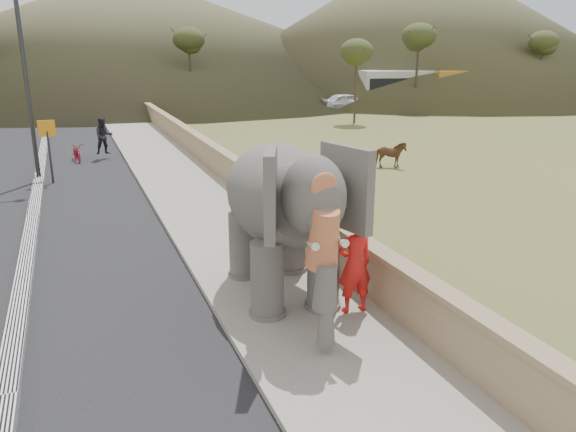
# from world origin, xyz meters

# --- Properties ---
(ground) EXTENTS (160.00, 160.00, 0.00)m
(ground) POSITION_xyz_m (0.00, 0.00, 0.00)
(ground) COLOR olive
(ground) RESTS_ON ground
(road) EXTENTS (7.00, 120.00, 0.03)m
(road) POSITION_xyz_m (-5.00, 10.00, 0.01)
(road) COLOR black
(road) RESTS_ON ground
(median) EXTENTS (0.35, 120.00, 0.22)m
(median) POSITION_xyz_m (-5.00, 10.00, 0.11)
(median) COLOR black
(median) RESTS_ON ground
(walkway) EXTENTS (3.00, 120.00, 0.15)m
(walkway) POSITION_xyz_m (0.00, 10.00, 0.07)
(walkway) COLOR #9E9687
(walkway) RESTS_ON ground
(parapet) EXTENTS (0.30, 120.00, 1.10)m
(parapet) POSITION_xyz_m (1.65, 10.00, 0.55)
(parapet) COLOR tan
(parapet) RESTS_ON ground
(lamppost) EXTENTS (1.76, 0.36, 8.00)m
(lamppost) POSITION_xyz_m (-4.69, 15.54, 4.87)
(lamppost) COLOR #2A292E
(lamppost) RESTS_ON ground
(signboard) EXTENTS (0.60, 0.08, 2.40)m
(signboard) POSITION_xyz_m (-4.50, 15.02, 1.64)
(signboard) COLOR #2D2D33
(signboard) RESTS_ON ground
(cow) EXTENTS (1.48, 1.15, 1.14)m
(cow) POSITION_xyz_m (8.91, 12.92, 0.57)
(cow) COLOR brown
(cow) RESTS_ON ground
(distant_car) EXTENTS (4.34, 2.01, 1.44)m
(distant_car) POSITION_xyz_m (17.49, 33.56, 0.72)
(distant_car) COLOR silver
(distant_car) RESTS_ON ground
(bus_white) EXTENTS (11.28, 4.57, 3.10)m
(bus_white) POSITION_xyz_m (24.75, 33.55, 1.55)
(bus_white) COLOR beige
(bus_white) RESTS_ON ground
(bus_orange) EXTENTS (11.24, 4.04, 3.10)m
(bus_orange) POSITION_xyz_m (30.34, 31.98, 1.55)
(bus_orange) COLOR #BF7921
(bus_orange) RESTS_ON ground
(hill_right) EXTENTS (56.00, 56.00, 16.00)m
(hill_right) POSITION_xyz_m (36.00, 52.00, 8.00)
(hill_right) COLOR brown
(hill_right) RESTS_ON ground
(hill_far) EXTENTS (80.00, 80.00, 14.00)m
(hill_far) POSITION_xyz_m (5.00, 70.00, 7.00)
(hill_far) COLOR brown
(hill_far) RESTS_ON ground
(elephant_and_man) EXTENTS (2.56, 4.57, 3.20)m
(elephant_and_man) POSITION_xyz_m (0.02, 2.44, 1.74)
(elephant_and_man) COLOR #68645E
(elephant_and_man) RESTS_ON ground
(motorcyclist) EXTENTS (2.05, 1.65, 1.92)m
(motorcyclist) POSITION_xyz_m (-2.85, 19.30, 0.78)
(motorcyclist) COLOR maroon
(motorcyclist) RESTS_ON ground
(trees) EXTENTS (48.73, 42.72, 9.19)m
(trees) POSITION_xyz_m (0.23, 30.39, 3.83)
(trees) COLOR #473828
(trees) RESTS_ON ground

